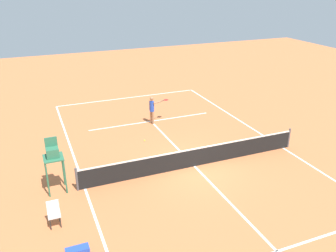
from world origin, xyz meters
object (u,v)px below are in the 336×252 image
(umpire_chair, at_px, (53,157))
(equipment_bag, at_px, (78,252))
(tennis_ball, at_px, (145,140))
(player_serving, at_px, (153,108))
(courtside_chair_near, at_px, (54,212))

(umpire_chair, distance_m, equipment_bag, 4.48)
(umpire_chair, xyz_separation_m, equipment_bag, (-0.18, 4.23, -1.46))
(equipment_bag, bearing_deg, umpire_chair, -87.58)
(tennis_ball, height_order, equipment_bag, equipment_bag)
(equipment_bag, bearing_deg, player_serving, -122.17)
(umpire_chair, bearing_deg, player_serving, -138.80)
(player_serving, distance_m, tennis_ball, 2.80)
(player_serving, distance_m, courtside_chair_near, 10.31)
(courtside_chair_near, relative_size, equipment_bag, 1.25)
(player_serving, height_order, umpire_chair, umpire_chair)
(umpire_chair, height_order, courtside_chair_near, umpire_chair)
(tennis_ball, bearing_deg, player_serving, -120.02)
(tennis_ball, xyz_separation_m, umpire_chair, (5.02, 3.28, 1.57))
(courtside_chair_near, bearing_deg, tennis_ball, -133.71)
(umpire_chair, relative_size, courtside_chair_near, 2.54)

